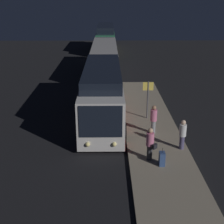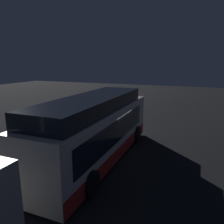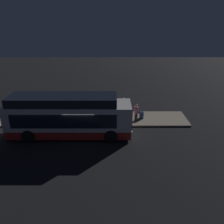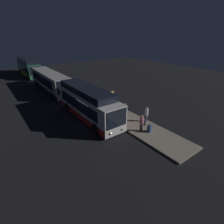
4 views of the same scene
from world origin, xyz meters
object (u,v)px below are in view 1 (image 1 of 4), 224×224
Objects in this scene: bus_lead at (102,96)px; suitcase at (162,159)px; bus_second at (104,60)px; bus_third at (106,40)px; passenger_boarding at (150,143)px; sign_post at (148,95)px; passenger_with_bags at (154,118)px; passenger_waiting at (183,133)px.

bus_lead is 7.31m from suitcase.
bus_third is at bearing -180.00° from bus_second.
bus_third is 12.72× the size of suitcase.
bus_second reaches higher than suitcase.
passenger_boarding is 5.73m from sign_post.
suitcase is 6.38m from sign_post.
bus_lead is 12.81m from bus_second.
bus_third is 30.40m from passenger_with_bags.
passenger_boarding is 0.97× the size of passenger_with_bags.
sign_post reaches higher than passenger_boarding.
passenger_with_bags is 1.89× the size of suitcase.
passenger_waiting is (17.63, 4.36, -0.49)m from bus_second.
passenger_with_bags is at bearing 5.83° from bus_third.
bus_lead reaches higher than passenger_with_bags.
bus_third is 27.95m from sign_post.
passenger_boarding is 2.20m from passenger_waiting.
bus_third reaches higher than sign_post.
sign_post is (-2.45, -0.08, 0.69)m from passenger_with_bags.
sign_post is (-4.51, -1.35, 0.74)m from passenger_waiting.
sign_post is at bearing 12.92° from bus_second.
bus_second is 14.67m from bus_third.
bus_lead is 6.07× the size of passenger_boarding.
bus_second is 18.17m from passenger_waiting.
bus_lead is 6.53m from passenger_waiting.
bus_lead is at bearing 77.17° from passenger_waiting.
passenger_waiting is at bearing 7.69° from bus_third.
bus_third is (-27.47, 0.00, 0.06)m from bus_lead.
bus_second is at bearing -83.50° from passenger_with_bags.
bus_second is at bearing -126.51° from passenger_boarding.
bus_lead is at bearing -111.50° from passenger_boarding.
passenger_boarding is 0.67× the size of sign_post.
bus_third is at bearing -174.95° from suitcase.
bus_lead is at bearing -0.00° from bus_third.
passenger_boarding is 3.27m from passenger_with_bags.
sign_post reaches higher than passenger_waiting.
bus_second is at bearing -167.08° from sign_post.
passenger_with_bags reaches higher than passenger_boarding.
passenger_waiting is at bearing 42.09° from bus_lead.
bus_lead is at bearing -0.00° from bus_second.
sign_post is (13.12, 3.01, 0.24)m from bus_second.
bus_third reaches higher than passenger_with_bags.
passenger_boarding is at bearing 7.52° from bus_second.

